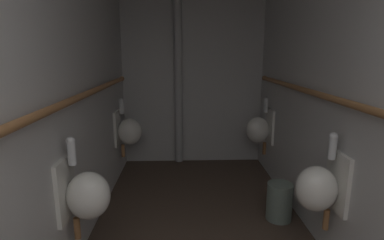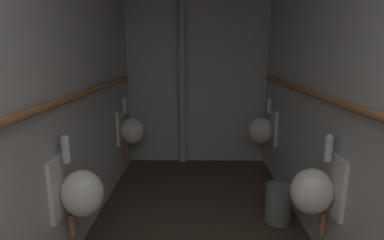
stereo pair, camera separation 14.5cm
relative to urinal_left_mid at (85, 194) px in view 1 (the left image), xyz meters
The scene contains 11 objects.
wall_left 0.66m from the urinal_left_mid, 169.41° to the left, with size 0.06×4.69×2.50m, color #BCBBB9.
wall_right 1.95m from the urinal_left_mid, ahead, with size 0.06×4.69×2.50m, color #BCBBB9.
wall_back 2.57m from the urinal_left_mid, 70.39° to the left, with size 2.09×0.06×2.50m, color #BCBBB9.
urinal_left_mid is the anchor object (origin of this frame).
urinal_left_far 1.74m from the urinal_left_mid, 90.00° to the left, with size 0.32×0.30×0.76m.
urinal_right_mid 1.67m from the urinal_left_mid, ahead, with size 0.32×0.30×0.76m.
urinal_right_far 2.43m from the urinal_left_mid, 46.60° to the left, with size 0.32×0.30×0.76m.
supply_pipe_left 0.64m from the urinal_left_mid, 153.84° to the left, with size 0.06×3.85×0.06m.
supply_pipe_right 1.87m from the urinal_left_mid, ahead, with size 0.06×3.94×0.06m.
standpipe_back_wall 2.41m from the urinal_left_mid, 74.23° to the left, with size 0.11×0.11×2.45m, color #B2B2B2.
waste_bin 1.79m from the urinal_left_mid, 22.52° to the left, with size 0.24×0.24×0.36m, color slate.
Camera 1 is at (-0.16, 0.30, 1.57)m, focal length 28.17 mm.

